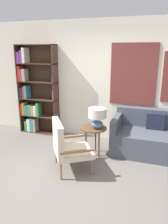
{
  "coord_description": "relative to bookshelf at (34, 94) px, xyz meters",
  "views": [
    {
      "loc": [
        1.38,
        -2.79,
        2.07
      ],
      "look_at": [
        0.09,
        1.01,
        0.9
      ],
      "focal_mm": 35.0,
      "sensor_mm": 36.0,
      "label": 1
    }
  ],
  "objects": [
    {
      "name": "bookshelf",
      "position": [
        0.0,
        0.0,
        0.0
      ],
      "size": [
        0.99,
        0.3,
        2.17
      ],
      "color": "#422B1E",
      "rests_on": "ground_plane"
    },
    {
      "name": "armchair",
      "position": [
        1.5,
        -1.47,
        -0.49
      ],
      "size": [
        0.88,
        0.9,
        0.9
      ],
      "color": "olive",
      "rests_on": "ground_plane"
    },
    {
      "name": "table_lamp",
      "position": [
        1.86,
        -0.77,
        -0.16
      ],
      "size": [
        0.35,
        0.35,
        0.4
      ],
      "color": "slate",
      "rests_on": "side_table"
    },
    {
      "name": "wall_back",
      "position": [
        1.58,
        0.18,
        0.38
      ],
      "size": [
        6.4,
        0.08,
        2.7
      ],
      "color": "silver",
      "rests_on": "ground_plane"
    },
    {
      "name": "side_table",
      "position": [
        1.79,
        -0.76,
        -0.47
      ],
      "size": [
        0.52,
        0.52,
        0.58
      ],
      "color": "brown",
      "rests_on": "ground_plane"
    },
    {
      "name": "ground_plane",
      "position": [
        1.53,
        -1.85,
        -0.98
      ],
      "size": [
        14.0,
        14.0,
        0.0
      ],
      "primitive_type": "plane",
      "color": "#66605B"
    },
    {
      "name": "couch",
      "position": [
        2.93,
        -0.3,
        -0.65
      ],
      "size": [
        1.64,
        0.9,
        0.86
      ],
      "color": "#474C56",
      "rests_on": "ground_plane"
    }
  ]
}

